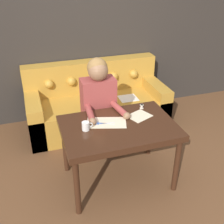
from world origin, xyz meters
TOP-DOWN VIEW (x-y plane):
  - ground_plane at (0.00, 0.00)m, footprint 16.00×16.00m
  - wall_back at (0.00, 1.83)m, footprint 8.00×0.06m
  - dining_table at (0.04, 0.11)m, footprint 1.19×0.81m
  - couch at (0.14, 1.40)m, footprint 2.01×0.89m
  - person at (-0.03, 0.64)m, footprint 0.46×0.63m
  - pattern_paper_main at (-0.06, 0.19)m, footprint 0.46×0.34m
  - pattern_paper_offcut at (0.32, 0.22)m, footprint 0.30×0.28m
  - scissors at (-0.12, 0.19)m, footprint 0.21×0.12m
  - mug at (-0.30, 0.12)m, footprint 0.11×0.08m
  - thread_spool at (0.42, 0.38)m, footprint 0.04×0.04m

SIDE VIEW (x-z plane):
  - ground_plane at x=0.00m, z-range 0.00..0.00m
  - couch at x=0.14m, z-range -0.14..0.78m
  - dining_table at x=0.04m, z-range 0.29..1.02m
  - person at x=-0.03m, z-range 0.03..1.32m
  - pattern_paper_main at x=-0.06m, z-range 0.73..0.73m
  - pattern_paper_offcut at x=0.32m, z-range 0.73..0.73m
  - scissors at x=-0.12m, z-range 0.73..0.74m
  - thread_spool at x=0.42m, z-range 0.73..0.78m
  - mug at x=-0.30m, z-range 0.73..0.82m
  - wall_back at x=0.00m, z-range 0.00..2.60m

